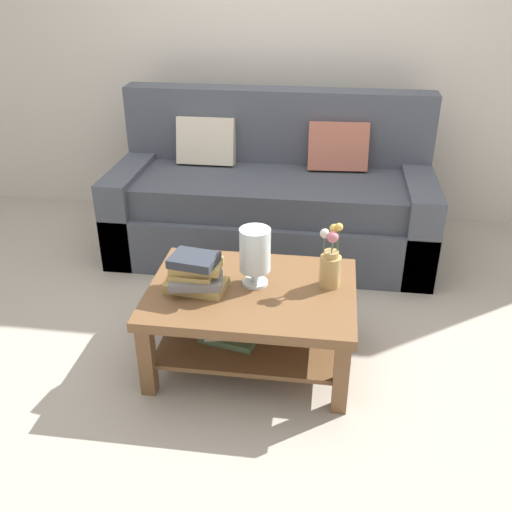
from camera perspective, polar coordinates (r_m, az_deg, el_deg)
The scene contains 7 objects.
ground_plane at distance 3.33m, azimuth -0.79°, elevation -6.30°, with size 10.00×10.00×0.00m, color #ADA393.
back_wall at distance 4.42m, azimuth 2.51°, elevation 21.11°, with size 6.40×0.12×2.70m, color beige.
couch at distance 3.98m, azimuth 1.61°, elevation 5.64°, with size 2.14×0.90×1.06m.
coffee_table at distance 2.86m, azimuth -0.58°, elevation -5.30°, with size 1.01×0.75×0.42m.
book_stack_main at distance 2.76m, azimuth -6.06°, elevation -1.79°, with size 0.31×0.23×0.19m.
glass_hurricane_vase at distance 2.75m, azimuth -0.10°, elevation 0.40°, with size 0.15×0.15×0.30m.
flower_pitcher at distance 2.78m, azimuth 7.43°, elevation -0.69°, with size 0.11×0.10×0.33m.
Camera 1 is at (0.42, -2.72, 1.87)m, focal length 40.14 mm.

